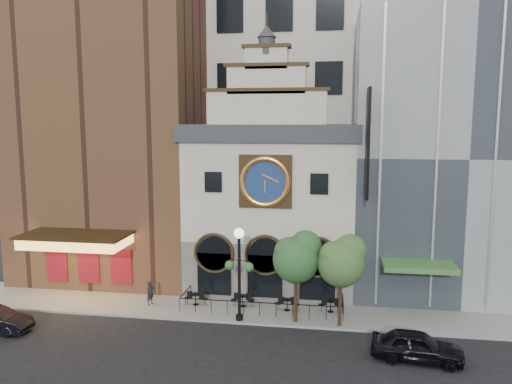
{
  "coord_description": "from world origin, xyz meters",
  "views": [
    {
      "loc": [
        4.43,
        -29.09,
        12.47
      ],
      "look_at": [
        -0.96,
        6.0,
        7.52
      ],
      "focal_mm": 35.0,
      "sensor_mm": 36.0,
      "label": 1
    }
  ],
  "objects_px": {
    "bistro_1": "(243,300)",
    "lamppost": "(239,264)",
    "pedestrian": "(150,293)",
    "car_right": "(417,346)",
    "bistro_3": "(331,305)",
    "bistro_0": "(196,298)",
    "tree_left": "(297,256)",
    "bistro_2": "(287,304)",
    "tree_right": "(342,260)"
  },
  "relations": [
    {
      "from": "bistro_1",
      "to": "lamppost",
      "type": "xyz_separation_m",
      "value": [
        0.2,
        -2.31,
        3.19
      ]
    },
    {
      "from": "bistro_1",
      "to": "pedestrian",
      "type": "relative_size",
      "value": 0.95
    },
    {
      "from": "bistro_1",
      "to": "lamppost",
      "type": "relative_size",
      "value": 0.27
    },
    {
      "from": "bistro_1",
      "to": "car_right",
      "type": "bearing_deg",
      "value": -29.68
    },
    {
      "from": "bistro_3",
      "to": "bistro_0",
      "type": "bearing_deg",
      "value": -179.5
    },
    {
      "from": "bistro_0",
      "to": "lamppost",
      "type": "bearing_deg",
      "value": -31.8
    },
    {
      "from": "bistro_0",
      "to": "tree_left",
      "type": "relative_size",
      "value": 0.27
    },
    {
      "from": "bistro_0",
      "to": "car_right",
      "type": "xyz_separation_m",
      "value": [
        13.64,
        -5.75,
        0.19
      ]
    },
    {
      "from": "bistro_1",
      "to": "bistro_2",
      "type": "relative_size",
      "value": 1.0
    },
    {
      "from": "bistro_1",
      "to": "bistro_2",
      "type": "bearing_deg",
      "value": -5.2
    },
    {
      "from": "bistro_1",
      "to": "tree_left",
      "type": "distance_m",
      "value": 5.68
    },
    {
      "from": "bistro_3",
      "to": "tree_right",
      "type": "bearing_deg",
      "value": -74.67
    },
    {
      "from": "tree_right",
      "to": "bistro_0",
      "type": "bearing_deg",
      "value": 167.86
    },
    {
      "from": "bistro_2",
      "to": "pedestrian",
      "type": "height_order",
      "value": "pedestrian"
    },
    {
      "from": "bistro_0",
      "to": "tree_left",
      "type": "height_order",
      "value": "tree_left"
    },
    {
      "from": "pedestrian",
      "to": "bistro_2",
      "type": "bearing_deg",
      "value": -64.1
    },
    {
      "from": "tree_left",
      "to": "tree_right",
      "type": "relative_size",
      "value": 1.02
    },
    {
      "from": "lamppost",
      "to": "tree_right",
      "type": "height_order",
      "value": "lamppost"
    },
    {
      "from": "bistro_3",
      "to": "pedestrian",
      "type": "height_order",
      "value": "pedestrian"
    },
    {
      "from": "bistro_0",
      "to": "bistro_2",
      "type": "relative_size",
      "value": 1.0
    },
    {
      "from": "car_right",
      "to": "tree_right",
      "type": "bearing_deg",
      "value": 53.88
    },
    {
      "from": "bistro_1",
      "to": "bistro_2",
      "type": "xyz_separation_m",
      "value": [
        3.03,
        -0.28,
        0.0
      ]
    },
    {
      "from": "tree_right",
      "to": "bistro_1",
      "type": "bearing_deg",
      "value": 160.63
    },
    {
      "from": "bistro_1",
      "to": "bistro_3",
      "type": "xyz_separation_m",
      "value": [
        5.88,
        -0.11,
        0.0
      ]
    },
    {
      "from": "bistro_3",
      "to": "tree_right",
      "type": "xyz_separation_m",
      "value": [
        0.59,
        -2.16,
        3.69
      ]
    },
    {
      "from": "bistro_3",
      "to": "lamppost",
      "type": "height_order",
      "value": "lamppost"
    },
    {
      "from": "bistro_2",
      "to": "lamppost",
      "type": "relative_size",
      "value": 0.27
    },
    {
      "from": "tree_right",
      "to": "pedestrian",
      "type": "bearing_deg",
      "value": 172.54
    },
    {
      "from": "lamppost",
      "to": "bistro_1",
      "type": "bearing_deg",
      "value": 105.25
    },
    {
      "from": "bistro_3",
      "to": "car_right",
      "type": "relative_size",
      "value": 0.33
    },
    {
      "from": "tree_left",
      "to": "tree_right",
      "type": "distance_m",
      "value": 2.73
    },
    {
      "from": "bistro_1",
      "to": "car_right",
      "type": "distance_m",
      "value": 11.99
    },
    {
      "from": "car_right",
      "to": "lamppost",
      "type": "xyz_separation_m",
      "value": [
        -10.21,
        3.62,
        2.99
      ]
    },
    {
      "from": "pedestrian",
      "to": "lamppost",
      "type": "relative_size",
      "value": 0.28
    },
    {
      "from": "bistro_1",
      "to": "bistro_0",
      "type": "bearing_deg",
      "value": -176.62
    },
    {
      "from": "bistro_0",
      "to": "bistro_3",
      "type": "bearing_deg",
      "value": 0.5
    },
    {
      "from": "pedestrian",
      "to": "tree_left",
      "type": "xyz_separation_m",
      "value": [
        10.07,
        -1.42,
        3.39
      ]
    },
    {
      "from": "bistro_0",
      "to": "pedestrian",
      "type": "height_order",
      "value": "pedestrian"
    },
    {
      "from": "tree_left",
      "to": "lamppost",
      "type": "bearing_deg",
      "value": -175.27
    },
    {
      "from": "bistro_3",
      "to": "tree_left",
      "type": "relative_size",
      "value": 0.27
    },
    {
      "from": "bistro_0",
      "to": "bistro_3",
      "type": "relative_size",
      "value": 1.0
    },
    {
      "from": "bistro_3",
      "to": "bistro_2",
      "type": "bearing_deg",
      "value": -176.7
    },
    {
      "from": "tree_left",
      "to": "tree_right",
      "type": "xyz_separation_m",
      "value": [
        2.71,
        -0.26,
        -0.06
      ]
    },
    {
      "from": "bistro_3",
      "to": "car_right",
      "type": "distance_m",
      "value": 7.39
    },
    {
      "from": "pedestrian",
      "to": "tree_right",
      "type": "xyz_separation_m",
      "value": [
        12.78,
        -1.67,
        3.32
      ]
    },
    {
      "from": "bistro_0",
      "to": "tree_right",
      "type": "bearing_deg",
      "value": -12.14
    },
    {
      "from": "bistro_3",
      "to": "car_right",
      "type": "bearing_deg",
      "value": -52.08
    },
    {
      "from": "bistro_2",
      "to": "tree_right",
      "type": "bearing_deg",
      "value": -30.14
    },
    {
      "from": "bistro_1",
      "to": "lamppost",
      "type": "height_order",
      "value": "lamppost"
    },
    {
      "from": "tree_right",
      "to": "tree_left",
      "type": "bearing_deg",
      "value": 174.57
    }
  ]
}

